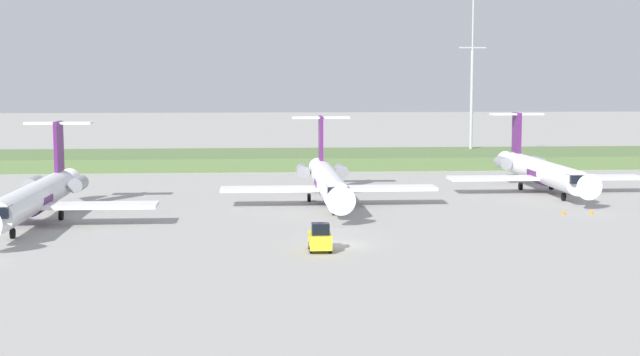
# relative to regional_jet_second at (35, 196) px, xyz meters

# --- Properties ---
(ground_plane) EXTENTS (500.00, 500.00, 0.00)m
(ground_plane) POSITION_rel_regional_jet_second_xyz_m (27.17, 17.06, -2.54)
(ground_plane) COLOR #9E9B96
(grass_berm) EXTENTS (320.00, 20.00, 1.95)m
(grass_berm) POSITION_rel_regional_jet_second_xyz_m (27.17, 53.75, -1.56)
(grass_berm) COLOR #597542
(grass_berm) RESTS_ON ground
(regional_jet_second) EXTENTS (22.81, 31.00, 9.00)m
(regional_jet_second) POSITION_rel_regional_jet_second_xyz_m (0.00, 0.00, 0.00)
(regional_jet_second) COLOR white
(regional_jet_second) RESTS_ON ground
(regional_jet_third) EXTENTS (22.81, 31.00, 9.00)m
(regional_jet_third) POSITION_rel_regional_jet_second_xyz_m (28.12, 11.10, 0.00)
(regional_jet_third) COLOR white
(regional_jet_third) RESTS_ON ground
(regional_jet_fourth) EXTENTS (22.81, 31.00, 9.00)m
(regional_jet_fourth) POSITION_rel_regional_jet_second_xyz_m (54.24, 19.56, 0.00)
(regional_jet_fourth) COLOR white
(regional_jet_fourth) RESTS_ON ground
(antenna_mast) EXTENTS (4.40, 0.50, 28.10)m
(antenna_mast) POSITION_rel_regional_jet_second_xyz_m (55.37, 59.65, 9.04)
(antenna_mast) COLOR #B2B2B7
(antenna_mast) RESTS_ON ground
(baggage_tug) EXTENTS (1.72, 3.20, 2.30)m
(baggage_tug) POSITION_rel_regional_jet_second_xyz_m (25.48, -15.29, -1.53)
(baggage_tug) COLOR yellow
(baggage_tug) RESTS_ON ground
(safety_cone_front_marker) EXTENTS (0.44, 0.44, 0.55)m
(safety_cone_front_marker) POSITION_rel_regional_jet_second_xyz_m (50.82, 1.67, -2.26)
(safety_cone_front_marker) COLOR orange
(safety_cone_front_marker) RESTS_ON ground
(safety_cone_mid_marker) EXTENTS (0.44, 0.44, 0.55)m
(safety_cone_mid_marker) POSITION_rel_regional_jet_second_xyz_m (53.70, 1.72, -2.26)
(safety_cone_mid_marker) COLOR orange
(safety_cone_mid_marker) RESTS_ON ground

